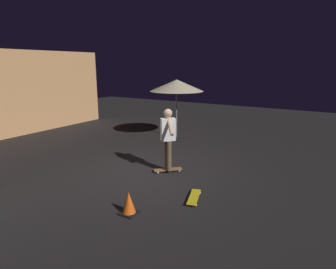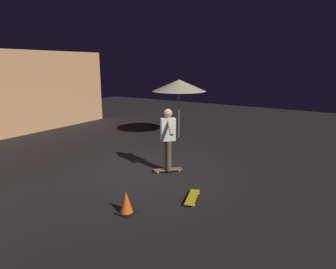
% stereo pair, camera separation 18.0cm
% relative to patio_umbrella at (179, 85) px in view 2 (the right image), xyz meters
% --- Properties ---
extents(ground_plane, '(28.00, 28.00, 0.00)m').
position_rel_patio_umbrella_xyz_m(ground_plane, '(-3.83, -1.26, -2.07)').
color(ground_plane, black).
extents(patio_umbrella, '(2.10, 2.10, 2.30)m').
position_rel_patio_umbrella_xyz_m(patio_umbrella, '(0.00, 0.00, 0.00)').
color(patio_umbrella, slate).
rests_on(patio_umbrella, ground_plane).
extents(skateboard_ridden, '(0.69, 0.70, 0.07)m').
position_rel_patio_umbrella_xyz_m(skateboard_ridden, '(-3.53, -1.76, -2.02)').
color(skateboard_ridden, olive).
rests_on(skateboard_ridden, ground_plane).
extents(skateboard_spare, '(0.80, 0.42, 0.07)m').
position_rel_patio_umbrella_xyz_m(skateboard_spare, '(-4.69, -3.13, -2.02)').
color(skateboard_spare, gold).
rests_on(skateboard_spare, ground_plane).
extents(skater, '(0.77, 0.75, 1.67)m').
position_rel_patio_umbrella_xyz_m(skater, '(-3.53, -1.76, -1.04)').
color(skater, brown).
rests_on(skater, skateboard_ridden).
extents(traffic_cone, '(0.34, 0.34, 0.46)m').
position_rel_patio_umbrella_xyz_m(traffic_cone, '(-5.92, -2.31, -1.86)').
color(traffic_cone, black).
rests_on(traffic_cone, ground_plane).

